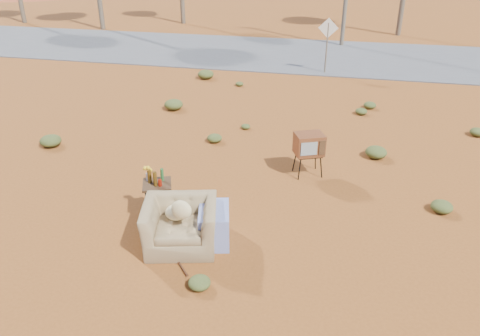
# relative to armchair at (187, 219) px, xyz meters

# --- Properties ---
(ground) EXTENTS (140.00, 140.00, 0.00)m
(ground) POSITION_rel_armchair_xyz_m (0.22, 0.40, -0.53)
(ground) COLOR brown
(ground) RESTS_ON ground
(highway) EXTENTS (140.00, 7.00, 0.04)m
(highway) POSITION_rel_armchair_xyz_m (0.22, 15.40, -0.51)
(highway) COLOR #565659
(highway) RESTS_ON ground
(armchair) EXTENTS (1.66, 1.31, 1.14)m
(armchair) POSITION_rel_armchair_xyz_m (0.00, 0.00, 0.00)
(armchair) COLOR olive
(armchair) RESTS_ON ground
(tv_unit) EXTENTS (0.79, 0.71, 1.03)m
(tv_unit) POSITION_rel_armchair_xyz_m (1.88, 3.26, 0.23)
(tv_unit) COLOR black
(tv_unit) RESTS_ON ground
(side_table) EXTENTS (0.71, 0.71, 1.09)m
(side_table) POSITION_rel_armchair_xyz_m (-0.87, 0.73, 0.28)
(side_table) COLOR #3C2516
(side_table) RESTS_ON ground
(rusty_bar) EXTENTS (1.05, 1.21, 0.04)m
(rusty_bar) POSITION_rel_armchair_xyz_m (-0.22, -0.30, -0.51)
(rusty_bar) COLOR #4C2514
(rusty_bar) RESTS_ON ground
(road_sign) EXTENTS (0.78, 0.06, 2.19)m
(road_sign) POSITION_rel_armchair_xyz_m (1.72, 12.40, 0.97)
(road_sign) COLOR brown
(road_sign) RESTS_ON ground
(scrub_patch) EXTENTS (17.49, 8.07, 0.33)m
(scrub_patch) POSITION_rel_armchair_xyz_m (-0.61, 4.81, -0.39)
(scrub_patch) COLOR #414C21
(scrub_patch) RESTS_ON ground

